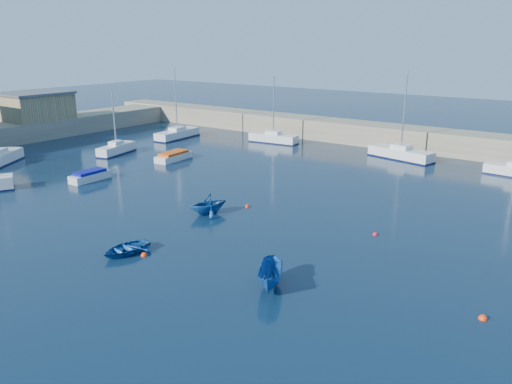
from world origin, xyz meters
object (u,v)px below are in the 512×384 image
Objects in this scene: sailboat_4 at (177,134)px; dinghy_center at (126,249)px; dinghy_left at (208,204)px; sailboat_6 at (401,153)px; motorboat_2 at (174,156)px; sailboat_3 at (116,149)px; motorboat_1 at (90,176)px; sailboat_5 at (273,138)px; brick_shed_a at (37,107)px; dinghy_right at (271,276)px.

sailboat_4 is 3.00× the size of dinghy_center.
sailboat_6 is at bearing 101.76° from dinghy_left.
dinghy_left reaches higher than motorboat_2.
sailboat_6 is at bearing 32.67° from motorboat_2.
sailboat_4 is at bearing 82.49° from sailboat_3.
motorboat_1 is at bearing -71.92° from sailboat_4.
dinghy_left reaches higher than dinghy_center.
dinghy_left is at bearing -178.39° from sailboat_6.
sailboat_3 is at bearing 140.19° from sailboat_5.
dinghy_center is at bearing -166.02° from sailboat_5.
dinghy_right is at bearing -19.37° from brick_shed_a.
brick_shed_a is 0.83× the size of sailboat_6.
dinghy_left is at bearing -41.74° from motorboat_2.
sailboat_6 reaches higher than motorboat_1.
sailboat_5 is 28.52m from dinghy_left.
sailboat_3 is at bearing 149.40° from dinghy_center.
brick_shed_a is 47.74m from sailboat_6.
sailboat_6 is at bearing 6.28° from sailboat_4.
dinghy_left is (14.95, -11.39, 0.36)m from motorboat_2.
brick_shed_a is 41.18m from dinghy_left.
sailboat_4 is 1.98× the size of motorboat_2.
motorboat_2 is 1.41× the size of dinghy_right.
sailboat_3 reaches higher than brick_shed_a.
sailboat_5 reaches higher than brick_shed_a.
dinghy_center is 0.93× the size of dinghy_right.
sailboat_3 reaches higher than motorboat_2.
brick_shed_a reaches higher than dinghy_left.
sailboat_6 is 3.07× the size of dinghy_center.
dinghy_left is (15.34, -0.71, 0.35)m from motorboat_1.
motorboat_1 is at bearing -96.54° from motorboat_2.
dinghy_right is at bearing -151.89° from sailboat_5.
dinghy_right is at bearing -40.27° from motorboat_2.
sailboat_4 is 29.57m from sailboat_6.
sailboat_5 is 36.80m from dinghy_center.
sailboat_5 is at bearing 72.51° from motorboat_2.
sailboat_4 is 3.06× the size of dinghy_left.
motorboat_1 is at bearing -22.21° from brick_shed_a.
brick_shed_a is 2.56× the size of dinghy_center.
dinghy_center is at bearing -61.98° from dinghy_left.
sailboat_4 is 38.55m from dinghy_center.
sailboat_6 is 35.51m from dinghy_center.
sailboat_6 is 2.03× the size of motorboat_2.
sailboat_5 reaches higher than motorboat_2.
dinghy_right reaches higher than motorboat_1.
motorboat_2 is at bearing 1.74° from brick_shed_a.
sailboat_3 reaches higher than dinghy_right.
motorboat_1 is 18.62m from dinghy_center.
motorboat_2 is 1.55× the size of dinghy_left.
sailboat_6 is (29.04, 5.57, 0.04)m from sailboat_4.
sailboat_6 is at bearing 70.88° from dinghy_right.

